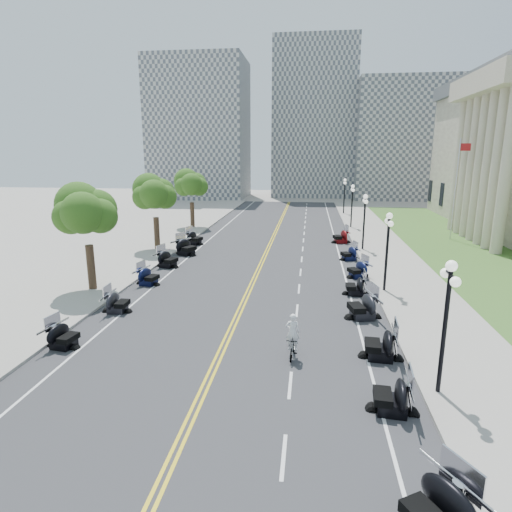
{
  "coord_description": "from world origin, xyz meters",
  "views": [
    {
      "loc": [
        3.75,
        -22.79,
        8.65
      ],
      "look_at": [
        0.3,
        4.52,
        2.0
      ],
      "focal_mm": 30.0,
      "sensor_mm": 36.0,
      "label": 1
    }
  ],
  "objects_px": {
    "flagpole": "(455,191)",
    "motorcycle_n_3": "(392,394)",
    "bicycle": "(292,347)",
    "cyclist_rider": "(293,318)"
  },
  "relations": [
    {
      "from": "bicycle",
      "to": "cyclist_rider",
      "type": "relative_size",
      "value": 0.98
    },
    {
      "from": "bicycle",
      "to": "cyclist_rider",
      "type": "distance_m",
      "value": 1.32
    },
    {
      "from": "motorcycle_n_3",
      "to": "cyclist_rider",
      "type": "relative_size",
      "value": 1.15
    },
    {
      "from": "bicycle",
      "to": "motorcycle_n_3",
      "type": "bearing_deg",
      "value": -42.53
    },
    {
      "from": "cyclist_rider",
      "to": "motorcycle_n_3",
      "type": "bearing_deg",
      "value": 134.56
    },
    {
      "from": "flagpole",
      "to": "motorcycle_n_3",
      "type": "distance_m",
      "value": 33.55
    },
    {
      "from": "bicycle",
      "to": "flagpole",
      "type": "bearing_deg",
      "value": 64.75
    },
    {
      "from": "motorcycle_n_3",
      "to": "cyclist_rider",
      "type": "distance_m",
      "value": 5.18
    },
    {
      "from": "flagpole",
      "to": "motorcycle_n_3",
      "type": "relative_size",
      "value": 5.21
    },
    {
      "from": "bicycle",
      "to": "cyclist_rider",
      "type": "xyz_separation_m",
      "value": [
        0.0,
        0.0,
        1.32
      ]
    }
  ]
}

